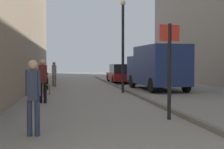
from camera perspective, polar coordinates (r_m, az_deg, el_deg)
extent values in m
plane|color=gray|center=(14.31, -1.54, -4.09)|extent=(80.00, 80.00, 0.00)
cube|color=#615F5B|center=(14.58, 4.64, -3.74)|extent=(0.16, 40.00, 0.12)
cylinder|color=brown|center=(21.05, -10.56, -1.11)|extent=(0.11, 0.11, 0.76)
cylinder|color=brown|center=(20.99, -10.15, -1.11)|extent=(0.11, 0.11, 0.76)
cube|color=gray|center=(20.99, -10.37, 0.81)|extent=(0.26, 0.24, 0.65)
cylinder|color=gray|center=(21.04, -10.66, 0.94)|extent=(0.09, 0.09, 0.55)
cylinder|color=gray|center=(20.95, -10.08, 0.94)|extent=(0.09, 0.09, 0.55)
sphere|color=#9E755B|center=(20.99, -10.38, 1.98)|extent=(0.21, 0.21, 0.21)
cylinder|color=#2D3851|center=(6.94, -14.61, -7.62)|extent=(0.11, 0.11, 0.75)
cylinder|color=#2D3851|center=(6.91, -13.30, -7.65)|extent=(0.11, 0.11, 0.75)
cube|color=#2D3851|center=(6.84, -14.01, -1.87)|extent=(0.23, 0.20, 0.64)
cylinder|color=#2D3851|center=(6.86, -14.94, -1.46)|extent=(0.09, 0.09, 0.54)
cylinder|color=#2D3851|center=(6.81, -13.07, -1.47)|extent=(0.09, 0.09, 0.54)
sphere|color=tan|center=(6.82, -14.04, 1.69)|extent=(0.21, 0.21, 0.21)
cylinder|color=black|center=(12.49, -12.67, -3.23)|extent=(0.12, 0.12, 0.79)
cylinder|color=black|center=(12.44, -11.94, -3.24)|extent=(0.12, 0.12, 0.79)
cube|color=maroon|center=(12.42, -12.33, 0.11)|extent=(0.25, 0.23, 0.67)
cylinder|color=maroon|center=(12.45, -12.86, 0.34)|extent=(0.09, 0.09, 0.57)
cylinder|color=maroon|center=(12.38, -11.80, 0.34)|extent=(0.09, 0.09, 0.57)
sphere|color=tan|center=(12.41, -12.35, 2.16)|extent=(0.22, 0.22, 0.22)
cube|color=navy|center=(17.71, 8.80, 1.67)|extent=(2.32, 3.95, 2.15)
cube|color=navy|center=(20.22, 6.09, 0.96)|extent=(2.17, 1.62, 1.62)
cube|color=black|center=(20.71, 5.64, 1.98)|extent=(1.74, 0.15, 0.71)
cylinder|color=black|center=(19.83, 3.64, -1.21)|extent=(0.27, 0.81, 0.80)
cylinder|color=black|center=(20.42, 8.71, -1.14)|extent=(0.27, 0.81, 0.80)
cylinder|color=black|center=(16.29, 7.24, -1.94)|extent=(0.27, 0.81, 0.80)
cylinder|color=black|center=(17.00, 13.21, -1.81)|extent=(0.27, 0.81, 0.80)
cube|color=maroon|center=(24.56, 1.67, -0.35)|extent=(1.83, 4.21, 0.55)
cube|color=black|center=(24.54, 1.67, 1.08)|extent=(1.53, 2.53, 0.68)
cylinder|color=black|center=(25.85, -0.66, -0.62)|extent=(0.20, 0.64, 0.64)
cylinder|color=black|center=(26.12, 2.91, -0.59)|extent=(0.20, 0.64, 0.64)
cylinder|color=black|center=(23.03, 0.26, -0.95)|extent=(0.20, 0.64, 0.64)
cylinder|color=black|center=(23.32, 4.25, -0.92)|extent=(0.20, 0.64, 0.64)
cylinder|color=black|center=(8.73, 10.27, 0.49)|extent=(0.10, 0.10, 2.60)
cube|color=red|center=(8.76, 10.31, 7.37)|extent=(0.60, 0.14, 0.44)
cylinder|color=black|center=(16.34, 1.97, 4.58)|extent=(0.14, 0.14, 4.50)
sphere|color=beige|center=(16.62, 1.98, 12.77)|extent=(0.28, 0.28, 0.28)
torus|color=black|center=(19.56, -11.60, -1.41)|extent=(0.12, 0.72, 0.72)
torus|color=black|center=(18.51, -11.51, -1.61)|extent=(0.12, 0.72, 0.72)
cylinder|color=navy|center=(19.03, -11.56, -1.06)|extent=(0.12, 0.95, 0.05)
cylinder|color=navy|center=(18.83, -11.55, -0.42)|extent=(0.04, 0.04, 0.40)
cube|color=black|center=(18.82, -11.55, 0.25)|extent=(0.12, 0.25, 0.06)
cylinder|color=brown|center=(15.77, -11.17, -2.73)|extent=(0.04, 0.04, 0.45)
cylinder|color=brown|center=(15.46, -11.93, -2.83)|extent=(0.04, 0.04, 0.45)
cylinder|color=brown|center=(15.98, -12.29, -2.68)|extent=(0.04, 0.04, 0.45)
cylinder|color=brown|center=(15.67, -13.06, -2.78)|extent=(0.04, 0.04, 0.45)
cube|color=brown|center=(15.70, -12.12, -1.86)|extent=(0.60, 0.60, 0.04)
cube|color=brown|center=(15.80, -12.73, -0.95)|extent=(0.26, 0.40, 0.45)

